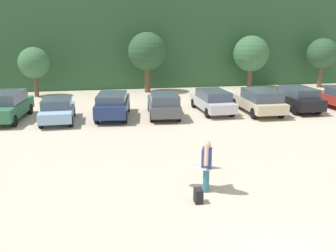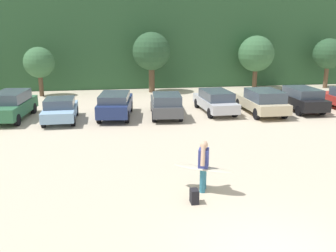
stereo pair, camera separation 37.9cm
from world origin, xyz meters
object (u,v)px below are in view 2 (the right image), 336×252
parked_car_sky_blue (60,109)px  parked_car_navy (115,104)px  parked_car_champagne (262,101)px  parked_car_forest_green (12,105)px  parked_car_silver (215,101)px  parked_car_black (300,98)px  backpack_dropped (194,196)px  person_adult (203,163)px  parked_car_dark_gray (166,104)px  surfboard_cream (203,168)px

parked_car_sky_blue → parked_car_navy: (3.18, 0.49, 0.12)m
parked_car_sky_blue → parked_car_champagne: (12.31, 0.02, 0.12)m
parked_car_forest_green → parked_car_silver: 12.42m
parked_car_navy → parked_car_champagne: 9.14m
parked_car_silver → parked_car_black: bearing=-94.9°
parked_car_forest_green → backpack_dropped: bearing=-140.6°
parked_car_sky_blue → person_adult: (5.86, -10.55, 0.26)m
parked_car_navy → parked_car_black: bearing=-82.3°
parked_car_dark_gray → parked_car_black: 8.97m
parked_car_dark_gray → parked_car_silver: 3.39m
parked_car_forest_green → parked_car_silver: bearing=-84.5°
backpack_dropped → parked_car_silver: bearing=71.3°
parked_car_forest_green → parked_car_champagne: size_ratio=1.02×
parked_car_dark_gray → parked_car_black: (8.96, 0.46, 0.02)m
parked_car_sky_blue → parked_car_dark_gray: bearing=-89.6°
person_adult → surfboard_cream: 0.18m
parked_car_navy → parked_car_black: parked_car_black is taller
parked_car_sky_blue → parked_car_dark_gray: size_ratio=0.87×
parked_car_dark_gray → parked_car_sky_blue: bearing=96.1°
parked_car_sky_blue → parked_car_champagne: 12.31m
surfboard_cream → parked_car_silver: bearing=-76.7°
parked_car_navy → surfboard_cream: parked_car_navy is taller
parked_car_dark_gray → person_adult: person_adult is taller
parked_car_champagne → backpack_dropped: parked_car_champagne is taller
parked_car_champagne → backpack_dropped: 13.39m
parked_car_sky_blue → backpack_dropped: size_ratio=8.82×
parked_car_silver → backpack_dropped: bearing=159.3°
parked_car_forest_green → parked_car_silver: (12.42, -0.02, -0.11)m
parked_car_sky_blue → surfboard_cream: parked_car_sky_blue is taller
parked_car_navy → parked_car_dark_gray: (3.05, -0.35, -0.05)m
surfboard_cream → person_adult: bearing=-87.7°
surfboard_cream → backpack_dropped: surfboard_cream is taller
person_adult → surfboard_cream: bearing=81.5°
parked_car_silver → backpack_dropped: parked_car_silver is taller
parked_car_black → surfboard_cream: size_ratio=2.27×
parked_car_champagne → surfboard_cream: bearing=148.8°
parked_car_dark_gray → backpack_dropped: (-0.85, -11.56, -0.56)m
parked_car_navy → parked_car_champagne: size_ratio=0.99×
parked_car_navy → surfboard_cream: bearing=-159.3°
parked_car_champagne → surfboard_cream: size_ratio=2.31×
parked_car_navy → parked_car_dark_gray: bearing=-89.3°
parked_car_forest_green → parked_car_dark_gray: bearing=-89.3°
parked_car_dark_gray → backpack_dropped: bearing=-179.4°
parked_car_sky_blue → person_adult: 12.07m
parked_car_silver → parked_car_champagne: (2.78, -0.88, 0.06)m
parked_car_sky_blue → surfboard_cream: 12.09m
parked_car_silver → backpack_dropped: 13.01m
parked_car_forest_green → parked_car_sky_blue: (2.89, -0.92, -0.17)m
parked_car_forest_green → parked_car_sky_blue: parked_car_forest_green is taller
parked_car_sky_blue → surfboard_cream: size_ratio=1.92×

